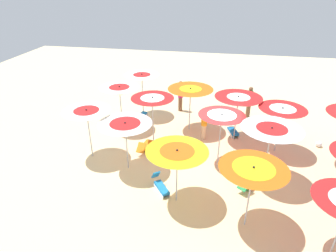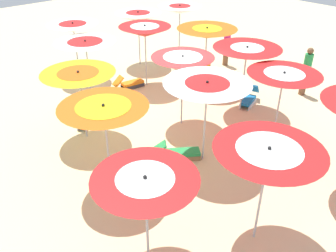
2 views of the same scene
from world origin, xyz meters
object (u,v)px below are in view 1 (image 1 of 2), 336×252
(beach_umbrella_14, at_px, (87,114))
(beach_ball, at_px, (319,144))
(beach_umbrella_8, at_px, (152,102))
(beach_umbrella_9, at_px, (120,91))
(beachgoer_0, at_px, (180,95))
(beach_umbrella_3, at_px, (190,92))
(beach_umbrella_1, at_px, (282,113))
(beachgoer_2, at_px, (249,102))
(lounger_1, at_px, (232,130))
(beach_umbrella_7, at_px, (222,118))
(beach_umbrella_2, at_px, (238,100))
(beach_umbrella_4, at_px, (142,77))
(beach_umbrella_6, at_px, (271,133))
(beach_umbrella_12, at_px, (177,156))
(lounger_3, at_px, (141,116))
(beach_umbrella_11, at_px, (253,173))
(lounger_4, at_px, (146,146))
(beach_umbrella_13, at_px, (125,127))
(beachgoer_1, at_px, (204,123))
(lounger_0, at_px, (161,186))
(lounger_5, at_px, (252,182))

(beach_umbrella_14, relative_size, beach_ball, 8.00)
(beach_umbrella_8, distance_m, beach_ball, 8.16)
(beach_umbrella_9, distance_m, beachgoer_0, 4.05)
(beach_umbrella_3, relative_size, beach_umbrella_8, 0.96)
(beach_umbrella_1, height_order, beach_umbrella_3, beach_umbrella_3)
(beachgoer_2, relative_size, beach_ball, 6.30)
(lounger_1, bearing_deg, beach_umbrella_7, -31.74)
(beach_umbrella_2, relative_size, beach_umbrella_4, 0.93)
(beach_umbrella_2, bearing_deg, beach_ball, -89.80)
(beach_umbrella_6, xyz_separation_m, beachgoer_2, (5.85, 0.30, -1.16))
(beach_umbrella_12, bearing_deg, beach_umbrella_3, 2.21)
(lounger_1, xyz_separation_m, lounger_3, (0.82, 5.10, -0.02))
(beach_umbrella_11, bearing_deg, beachgoer_2, -3.52)
(beach_umbrella_9, distance_m, lounger_4, 3.23)
(beach_umbrella_2, distance_m, beach_umbrella_12, 5.37)
(beach_umbrella_2, relative_size, beach_umbrella_6, 0.97)
(beach_umbrella_1, relative_size, beach_umbrella_3, 0.95)
(beach_umbrella_13, distance_m, beachgoer_0, 6.45)
(beach_umbrella_14, distance_m, lounger_4, 3.09)
(beach_umbrella_8, bearing_deg, beach_umbrella_14, 123.52)
(beach_umbrella_11, distance_m, beach_ball, 7.04)
(beach_umbrella_2, distance_m, beach_umbrella_6, 3.30)
(beach_umbrella_4, xyz_separation_m, beach_umbrella_13, (-5.28, -0.74, -0.28))
(beach_umbrella_6, height_order, beachgoer_1, beach_umbrella_6)
(beach_umbrella_6, distance_m, beach_ball, 4.68)
(beach_umbrella_2, distance_m, beachgoer_0, 4.43)
(beach_umbrella_13, bearing_deg, lounger_0, -125.31)
(beach_umbrella_3, distance_m, beach_umbrella_7, 3.25)
(beach_umbrella_14, distance_m, lounger_1, 7.32)
(beach_umbrella_7, height_order, beach_umbrella_11, beach_umbrella_7)
(beachgoer_0, xyz_separation_m, beach_ball, (-2.91, -7.12, -0.84))
(beach_umbrella_4, distance_m, beachgoer_1, 4.51)
(beachgoer_0, bearing_deg, lounger_0, 166.25)
(beach_umbrella_11, relative_size, beach_umbrella_14, 1.00)
(lounger_5, bearing_deg, beach_umbrella_11, -153.57)
(beach_umbrella_4, height_order, lounger_0, beach_umbrella_4)
(beach_umbrella_6, distance_m, lounger_0, 4.54)
(beachgoer_1, bearing_deg, beach_umbrella_14, -82.56)
(lounger_1, xyz_separation_m, lounger_5, (-4.18, -0.70, -0.01))
(beach_umbrella_4, bearing_deg, beachgoer_2, -82.63)
(beach_umbrella_4, distance_m, beach_umbrella_13, 5.34)
(beach_umbrella_3, xyz_separation_m, beach_umbrella_11, (-6.28, -2.61, -0.00))
(lounger_4, bearing_deg, beach_umbrella_1, -71.60)
(beach_ball, bearing_deg, beachgoer_0, 67.76)
(lounger_3, xyz_separation_m, beach_ball, (-1.38, -9.15, -0.05))
(lounger_4, bearing_deg, beach_umbrella_9, 51.97)
(beach_umbrella_7, relative_size, beach_umbrella_8, 0.97)
(lounger_4, distance_m, beachgoer_0, 4.85)
(lounger_4, bearing_deg, beachgoer_0, -2.27)
(beach_umbrella_3, xyz_separation_m, beach_umbrella_6, (-3.74, -3.42, 0.03))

